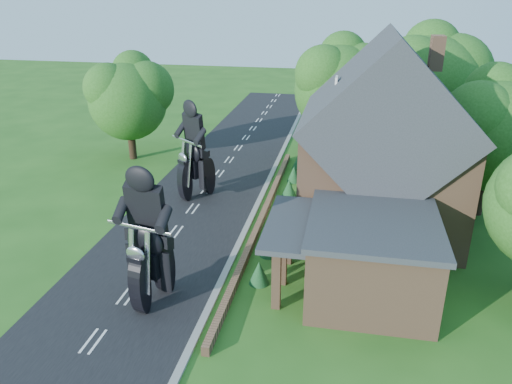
% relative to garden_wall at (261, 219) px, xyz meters
% --- Properties ---
extents(ground, '(120.00, 120.00, 0.00)m').
position_rel_garden_wall_xyz_m(ground, '(-4.30, -5.00, -0.20)').
color(ground, '#255819').
rests_on(ground, ground).
extents(road, '(7.00, 80.00, 0.02)m').
position_rel_garden_wall_xyz_m(road, '(-4.30, -5.00, -0.19)').
color(road, black).
rests_on(road, ground).
extents(kerb, '(0.30, 80.00, 0.12)m').
position_rel_garden_wall_xyz_m(kerb, '(-0.65, -5.00, -0.14)').
color(kerb, gray).
rests_on(kerb, ground).
extents(garden_wall, '(0.30, 22.00, 0.40)m').
position_rel_garden_wall_xyz_m(garden_wall, '(0.00, 0.00, 0.00)').
color(garden_wall, '#845E43').
rests_on(garden_wall, ground).
extents(house, '(9.54, 8.64, 10.24)m').
position_rel_garden_wall_xyz_m(house, '(6.19, 1.00, 4.14)').
color(house, '#845E43').
rests_on(house, ground).
extents(annex, '(7.05, 5.94, 3.44)m').
position_rel_garden_wall_xyz_m(annex, '(5.57, -5.80, 1.57)').
color(annex, '#845E43').
rests_on(annex, ground).
extents(tree_house_right, '(6.51, 6.00, 8.40)m').
position_rel_garden_wall_xyz_m(tree_house_right, '(12.35, 3.62, 4.99)').
color(tree_house_right, black).
rests_on(tree_house_right, ground).
extents(tree_behind_house, '(7.81, 7.20, 10.08)m').
position_rel_garden_wall_xyz_m(tree_behind_house, '(9.88, 11.14, 6.03)').
color(tree_behind_house, black).
rests_on(tree_behind_house, ground).
extents(tree_behind_left, '(6.94, 6.40, 9.16)m').
position_rel_garden_wall_xyz_m(tree_behind_left, '(3.86, 12.13, 5.53)').
color(tree_behind_left, black).
rests_on(tree_behind_left, ground).
extents(tree_far_road, '(6.08, 5.60, 7.84)m').
position_rel_garden_wall_xyz_m(tree_far_road, '(-11.16, 9.11, 4.64)').
color(tree_far_road, black).
rests_on(tree_far_road, ground).
extents(shrub_a, '(0.90, 0.90, 1.10)m').
position_rel_garden_wall_xyz_m(shrub_a, '(1.00, -6.00, 0.35)').
color(shrub_a, '#133E1D').
rests_on(shrub_a, ground).
extents(shrub_b, '(0.90, 0.90, 1.10)m').
position_rel_garden_wall_xyz_m(shrub_b, '(1.00, -3.50, 0.35)').
color(shrub_b, '#133E1D').
rests_on(shrub_b, ground).
extents(shrub_c, '(0.90, 0.90, 1.10)m').
position_rel_garden_wall_xyz_m(shrub_c, '(1.00, -1.00, 0.35)').
color(shrub_c, '#133E1D').
rests_on(shrub_c, ground).
extents(shrub_d, '(0.90, 0.90, 1.10)m').
position_rel_garden_wall_xyz_m(shrub_d, '(1.00, 4.00, 0.35)').
color(shrub_d, '#133E1D').
rests_on(shrub_d, ground).
extents(shrub_e, '(0.90, 0.90, 1.10)m').
position_rel_garden_wall_xyz_m(shrub_e, '(1.00, 6.50, 0.35)').
color(shrub_e, '#133E1D').
rests_on(shrub_e, ground).
extents(shrub_f, '(0.90, 0.90, 1.10)m').
position_rel_garden_wall_xyz_m(shrub_f, '(1.00, 9.00, 0.35)').
color(shrub_f, '#133E1D').
rests_on(shrub_f, ground).
extents(motorcycle_lead, '(0.90, 2.00, 1.81)m').
position_rel_garden_wall_xyz_m(motorcycle_lead, '(-3.03, -8.15, 0.70)').
color(motorcycle_lead, black).
rests_on(motorcycle_lead, ground).
extents(motorcycle_follow, '(1.57, 1.87, 1.82)m').
position_rel_garden_wall_xyz_m(motorcycle_follow, '(-4.58, 2.82, 0.71)').
color(motorcycle_follow, black).
rests_on(motorcycle_follow, ground).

